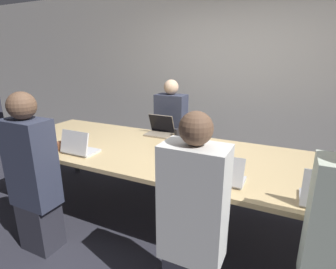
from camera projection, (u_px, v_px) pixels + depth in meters
The scene contains 14 objects.
ground_plane at pixel (182, 220), 2.82m from camera, with size 24.00×24.00×0.00m, color #2D2D38.
curtain_wall at pixel (233, 75), 4.18m from camera, with size 12.00×0.06×2.80m.
conference_table at pixel (184, 159), 2.62m from camera, with size 4.22×1.29×0.76m.
laptop_near_right at pixel (328, 197), 1.67m from camera, with size 0.32×0.26×0.26m.
laptop_far_midleft at pixel (160, 129), 3.23m from camera, with size 0.32×0.25×0.25m.
person_far_midleft at pixel (171, 133), 3.59m from camera, with size 0.40×0.24×1.41m.
cup_far_midleft at pixel (178, 133), 3.14m from camera, with size 0.09×0.09×0.10m.
laptop_near_left at pixel (78, 147), 2.61m from camera, with size 0.33×0.24×0.24m.
person_near_left at pixel (33, 177), 2.24m from camera, with size 0.40×0.24×1.44m.
cup_near_left at pixel (61, 146), 2.72m from camera, with size 0.10×0.10×0.08m.
laptop_near_midright at pixel (220, 174), 2.02m from camera, with size 0.37×0.23×0.23m.
person_near_midright at pixel (193, 224), 1.65m from camera, with size 0.40×0.24×1.41m.
cup_near_midright at pixel (190, 166), 2.22m from camera, with size 0.08×0.08×0.08m.
stapler at pixel (224, 163), 2.33m from camera, with size 0.04×0.15×0.05m.
Camera 1 is at (0.91, -2.26, 1.70)m, focal length 28.00 mm.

